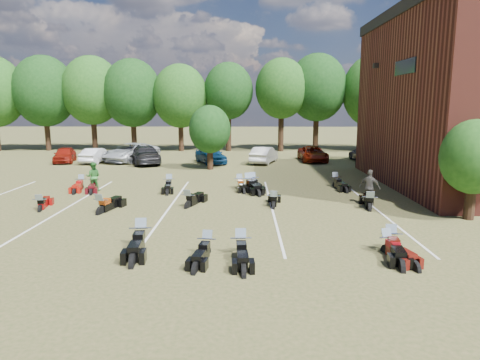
{
  "coord_description": "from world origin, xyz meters",
  "views": [
    {
      "loc": [
        0.66,
        -17.28,
        4.97
      ],
      "look_at": [
        0.44,
        4.0,
        1.2
      ],
      "focal_mm": 32.0,
      "sensor_mm": 36.0,
      "label": 1
    }
  ],
  "objects_px": {
    "motorcycle_14": "(95,189)",
    "motorcycle_7": "(41,211)",
    "car_0": "(65,155)",
    "motorcycle_3": "(241,256)",
    "car_4": "(211,155)",
    "person_green": "(93,176)",
    "person_grey": "(370,187)"
  },
  "relations": [
    {
      "from": "car_4",
      "to": "motorcycle_3",
      "type": "height_order",
      "value": "car_4"
    },
    {
      "from": "motorcycle_3",
      "to": "motorcycle_7",
      "type": "height_order",
      "value": "motorcycle_3"
    },
    {
      "from": "car_4",
      "to": "motorcycle_14",
      "type": "xyz_separation_m",
      "value": [
        -6.01,
        -11.39,
        -0.74
      ]
    },
    {
      "from": "car_0",
      "to": "motorcycle_3",
      "type": "height_order",
      "value": "car_0"
    },
    {
      "from": "person_green",
      "to": "motorcycle_7",
      "type": "distance_m",
      "value": 4.99
    },
    {
      "from": "person_green",
      "to": "motorcycle_3",
      "type": "xyz_separation_m",
      "value": [
        8.67,
        -10.82,
        -0.84
      ]
    },
    {
      "from": "car_0",
      "to": "person_green",
      "type": "height_order",
      "value": "person_green"
    },
    {
      "from": "car_0",
      "to": "motorcycle_3",
      "type": "distance_m",
      "value": 27.84
    },
    {
      "from": "person_grey",
      "to": "motorcycle_3",
      "type": "bearing_deg",
      "value": 82.76
    },
    {
      "from": "person_green",
      "to": "motorcycle_14",
      "type": "height_order",
      "value": "person_green"
    },
    {
      "from": "car_0",
      "to": "car_4",
      "type": "relative_size",
      "value": 0.9
    },
    {
      "from": "person_grey",
      "to": "motorcycle_14",
      "type": "distance_m",
      "value": 15.67
    },
    {
      "from": "car_0",
      "to": "motorcycle_3",
      "type": "relative_size",
      "value": 1.73
    },
    {
      "from": "person_green",
      "to": "car_4",
      "type": "bearing_deg",
      "value": -124.97
    },
    {
      "from": "person_grey",
      "to": "car_0",
      "type": "bearing_deg",
      "value": -2.24
    },
    {
      "from": "person_green",
      "to": "motorcycle_14",
      "type": "relative_size",
      "value": 0.77
    },
    {
      "from": "motorcycle_14",
      "to": "person_grey",
      "type": "bearing_deg",
      "value": -26.13
    },
    {
      "from": "car_4",
      "to": "person_green",
      "type": "xyz_separation_m",
      "value": [
        -5.9,
        -11.86,
        0.1
      ]
    },
    {
      "from": "motorcycle_14",
      "to": "car_4",
      "type": "bearing_deg",
      "value": 50.59
    },
    {
      "from": "person_grey",
      "to": "motorcycle_7",
      "type": "height_order",
      "value": "person_grey"
    },
    {
      "from": "person_grey",
      "to": "motorcycle_3",
      "type": "distance_m",
      "value": 9.77
    },
    {
      "from": "car_4",
      "to": "motorcycle_3",
      "type": "bearing_deg",
      "value": -106.72
    },
    {
      "from": "car_0",
      "to": "person_grey",
      "type": "height_order",
      "value": "person_grey"
    },
    {
      "from": "car_4",
      "to": "motorcycle_14",
      "type": "bearing_deg",
      "value": -141.53
    },
    {
      "from": "car_0",
      "to": "motorcycle_7",
      "type": "distance_m",
      "value": 18.16
    },
    {
      "from": "motorcycle_7",
      "to": "motorcycle_14",
      "type": "distance_m",
      "value": 5.37
    },
    {
      "from": "motorcycle_14",
      "to": "motorcycle_7",
      "type": "bearing_deg",
      "value": -109.64
    },
    {
      "from": "person_green",
      "to": "motorcycle_7",
      "type": "relative_size",
      "value": 0.83
    },
    {
      "from": "car_4",
      "to": "person_grey",
      "type": "height_order",
      "value": "person_grey"
    },
    {
      "from": "car_0",
      "to": "motorcycle_7",
      "type": "bearing_deg",
      "value": -84.27
    },
    {
      "from": "person_grey",
      "to": "motorcycle_3",
      "type": "height_order",
      "value": "person_grey"
    },
    {
      "from": "car_0",
      "to": "motorcycle_3",
      "type": "bearing_deg",
      "value": -69.58
    }
  ]
}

